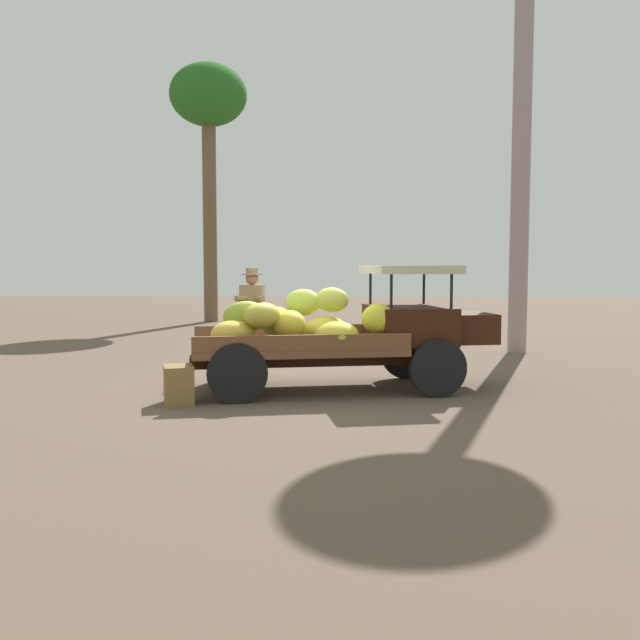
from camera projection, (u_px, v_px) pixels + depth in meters
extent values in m
plane|color=brown|center=(309.00, 388.00, 10.35)|extent=(60.00, 60.00, 0.00)
cube|color=#34160A|center=(327.00, 359.00, 10.19)|extent=(4.01, 1.22, 0.16)
cylinder|color=black|center=(406.00, 354.00, 11.21)|extent=(0.83, 0.30, 0.82)
cylinder|color=black|center=(438.00, 368.00, 9.63)|extent=(0.83, 0.30, 0.82)
cylinder|color=black|center=(234.00, 357.00, 10.78)|extent=(0.83, 0.30, 0.82)
cylinder|color=black|center=(237.00, 373.00, 9.20)|extent=(0.83, 0.30, 0.82)
cube|color=brown|center=(297.00, 348.00, 10.11)|extent=(3.28, 2.28, 0.10)
cube|color=brown|center=(290.00, 332.00, 10.88)|extent=(2.96, 0.67, 0.22)
cube|color=brown|center=(304.00, 343.00, 9.31)|extent=(2.96, 0.67, 0.22)
cube|color=#34160A|center=(408.00, 324.00, 10.34)|extent=(1.38, 1.71, 0.55)
cube|color=#34160A|center=(465.00, 327.00, 10.49)|extent=(0.90, 1.18, 0.44)
cylinder|color=black|center=(424.00, 286.00, 11.00)|extent=(0.04, 0.04, 0.55)
cylinder|color=black|center=(452.00, 289.00, 9.73)|extent=(0.04, 0.04, 0.55)
cylinder|color=black|center=(370.00, 287.00, 10.87)|extent=(0.04, 0.04, 0.55)
cylinder|color=black|center=(391.00, 289.00, 9.60)|extent=(0.04, 0.04, 0.55)
cube|color=beige|center=(409.00, 269.00, 10.28)|extent=(1.50, 1.73, 0.12)
ellipsoid|color=yellow|center=(326.00, 330.00, 10.04)|extent=(0.68, 0.59, 0.50)
ellipsoid|color=yellow|center=(289.00, 324.00, 9.71)|extent=(0.65, 0.66, 0.41)
ellipsoid|color=gold|center=(233.00, 334.00, 9.49)|extent=(0.77, 0.72, 0.39)
ellipsoid|color=#B3C744|center=(303.00, 302.00, 10.22)|extent=(0.67, 0.58, 0.47)
ellipsoid|color=#93C242|center=(276.00, 322.00, 10.01)|extent=(0.79, 0.79, 0.59)
ellipsoid|color=#98B836|center=(246.00, 317.00, 9.75)|extent=(0.71, 0.55, 0.52)
ellipsoid|color=#BBCF49|center=(332.00, 300.00, 10.06)|extent=(0.59, 0.51, 0.42)
ellipsoid|color=gold|center=(262.00, 316.00, 9.58)|extent=(0.76, 0.76, 0.44)
ellipsoid|color=yellow|center=(378.00, 319.00, 9.69)|extent=(0.57, 0.50, 0.43)
ellipsoid|color=gold|center=(337.00, 335.00, 9.57)|extent=(0.62, 0.54, 0.44)
cylinder|color=#936847|center=(260.00, 348.00, 11.77)|extent=(0.15, 0.15, 0.88)
cylinder|color=#936847|center=(245.00, 348.00, 11.79)|extent=(0.15, 0.15, 0.88)
cube|color=#8E724C|center=(252.00, 304.00, 11.72)|extent=(0.41, 0.26, 0.64)
cylinder|color=#8E724C|center=(257.00, 298.00, 11.60)|extent=(0.32, 0.38, 0.10)
cylinder|color=#8E724C|center=(245.00, 298.00, 11.62)|extent=(0.34, 0.37, 0.10)
sphere|color=#A76958|center=(252.00, 278.00, 11.68)|extent=(0.22, 0.22, 0.22)
cylinder|color=olive|center=(252.00, 275.00, 11.68)|extent=(0.34, 0.34, 0.02)
cylinder|color=olive|center=(252.00, 271.00, 11.67)|extent=(0.20, 0.20, 0.10)
cube|color=olive|center=(179.00, 385.00, 9.17)|extent=(0.51, 0.57, 0.52)
cylinder|color=brown|center=(210.00, 217.00, 22.29)|extent=(0.45, 0.45, 6.81)
ellipsoid|color=#26631F|center=(208.00, 95.00, 21.97)|extent=(2.47, 2.47, 1.98)
cylinder|color=gray|center=(522.00, 131.00, 14.17)|extent=(0.39, 0.39, 9.25)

